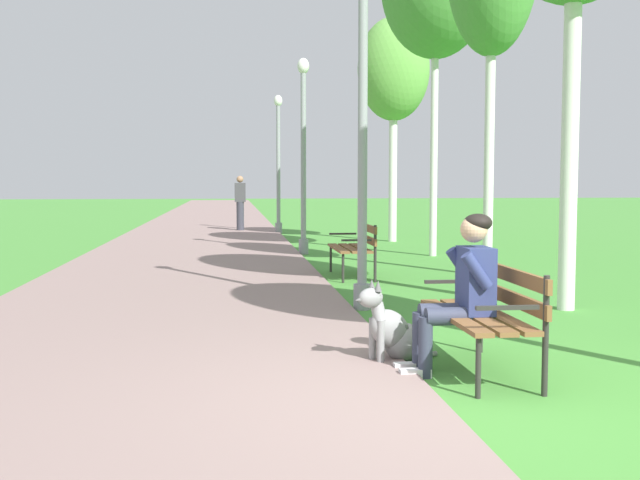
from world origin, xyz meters
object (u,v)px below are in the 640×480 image
object	(u,v)px
lamp_post_far	(278,162)
pedestrian_distant	(240,203)
park_bench_mid	(355,244)
person_seated_on_near_bench	(462,287)
dog_grey	(394,332)
park_bench_near	(487,308)
lamp_post_mid	(303,153)
birch_tree_fifth	(394,71)
lamp_post_near	(363,105)

from	to	relation	value
lamp_post_far	pedestrian_distant	xyz separation A→B (m)	(-1.08, 0.86, -1.20)
park_bench_mid	person_seated_on_near_bench	size ratio (longest dim) A/B	1.20
person_seated_on_near_bench	dog_grey	world-z (taller)	person_seated_on_near_bench
park_bench_near	dog_grey	size ratio (longest dim) A/B	1.91
park_bench_mid	pedestrian_distant	xyz separation A→B (m)	(-1.64, 11.01, 0.33)
park_bench_mid	lamp_post_mid	bearing A→B (deg)	96.79
lamp_post_mid	birch_tree_fifth	size ratio (longest dim) A/B	0.72
person_seated_on_near_bench	birch_tree_fifth	size ratio (longest dim) A/B	0.23
dog_grey	lamp_post_mid	size ratio (longest dim) A/B	0.20
birch_tree_fifth	lamp_post_mid	bearing A→B (deg)	-129.62
park_bench_mid	lamp_post_far	distance (m)	10.28
lamp_post_near	lamp_post_far	size ratio (longest dim) A/B	1.17
park_bench_mid	pedestrian_distant	distance (m)	11.14
park_bench_mid	dog_grey	size ratio (longest dim) A/B	1.91
park_bench_mid	birch_tree_fifth	distance (m)	8.02
dog_grey	birch_tree_fifth	world-z (taller)	birch_tree_fifth
dog_grey	birch_tree_fifth	bearing A→B (deg)	77.93
birch_tree_fifth	pedestrian_distant	xyz separation A→B (m)	(-3.70, 4.19, -3.34)
person_seated_on_near_bench	lamp_post_near	world-z (taller)	lamp_post_near
lamp_post_mid	park_bench_near	bearing A→B (deg)	-87.11
park_bench_mid	lamp_post_near	xyz separation A→B (m)	(-0.42, -3.02, 1.86)
lamp_post_mid	pedestrian_distant	size ratio (longest dim) A/B	2.41
park_bench_mid	pedestrian_distant	world-z (taller)	pedestrian_distant
park_bench_near	birch_tree_fifth	xyz separation A→B (m)	(2.01, 12.88, 3.67)
dog_grey	birch_tree_fifth	distance (m)	13.34
birch_tree_fifth	dog_grey	bearing A→B (deg)	-102.07
park_bench_mid	birch_tree_fifth	size ratio (longest dim) A/B	0.27
birch_tree_fifth	park_bench_mid	bearing A→B (deg)	-106.79
lamp_post_near	lamp_post_far	distance (m)	13.18
dog_grey	lamp_post_far	xyz separation A→B (m)	(0.05, 15.80, 1.78)
park_bench_near	person_seated_on_near_bench	world-z (taller)	person_seated_on_near_bench
park_bench_near	dog_grey	world-z (taller)	park_bench_near
park_bench_mid	park_bench_near	bearing A→B (deg)	-89.58
lamp_post_mid	dog_grey	bearing A→B (deg)	-90.95
lamp_post_far	birch_tree_fifth	size ratio (longest dim) A/B	0.72
lamp_post_near	pedestrian_distant	size ratio (longest dim) A/B	2.78
park_bench_near	birch_tree_fifth	distance (m)	13.54
lamp_post_near	park_bench_mid	bearing A→B (deg)	82.07
person_seated_on_near_bench	dog_grey	xyz separation A→B (m)	(-0.45, 0.40, -0.42)
person_seated_on_near_bench	pedestrian_distant	xyz separation A→B (m)	(-1.48, 17.06, 0.16)
lamp_post_mid	park_bench_mid	bearing A→B (deg)	-83.21
birch_tree_fifth	lamp_post_near	bearing A→B (deg)	-104.13
lamp_post_mid	person_seated_on_near_bench	bearing A→B (deg)	-88.32
park_bench_near	person_seated_on_near_bench	size ratio (longest dim) A/B	1.20
park_bench_near	park_bench_mid	world-z (taller)	same
pedestrian_distant	park_bench_mid	bearing A→B (deg)	-81.51
lamp_post_mid	lamp_post_far	size ratio (longest dim) A/B	1.01
park_bench_mid	lamp_post_mid	size ratio (longest dim) A/B	0.38
lamp_post_near	birch_tree_fifth	xyz separation A→B (m)	(2.48, 9.85, 1.81)
dog_grey	lamp_post_mid	bearing A→B (deg)	89.05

